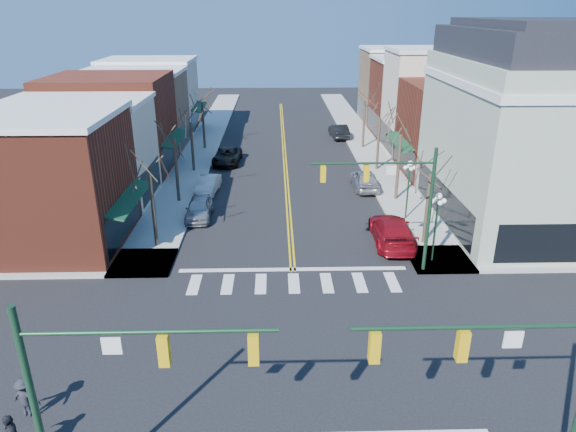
{
  "coord_description": "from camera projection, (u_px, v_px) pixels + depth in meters",
  "views": [
    {
      "loc": [
        -0.95,
        -18.25,
        13.91
      ],
      "look_at": [
        -0.25,
        9.06,
        2.8
      ],
      "focal_mm": 32.0,
      "sensor_mm": 36.0,
      "label": 1
    }
  ],
  "objects": [
    {
      "name": "bldg_right_brick_b",
      "position": [
        418.0,
        98.0,
        58.9
      ],
      "size": [
        10.0,
        8.0,
        8.5
      ],
      "primitive_type": "cube",
      "color": "maroon",
      "rests_on": "ground"
    },
    {
      "name": "lamppost_midblock",
      "position": [
        409.0,
        180.0,
        35.13
      ],
      "size": [
        0.36,
        0.36,
        4.33
      ],
      "color": "#14331E",
      "rests_on": "ground"
    },
    {
      "name": "bldg_left_stucco_b",
      "position": [
        152.0,
        97.0,
        60.53
      ],
      "size": [
        10.0,
        8.0,
        8.2
      ],
      "primitive_type": "cube",
      "color": "beige",
      "rests_on": "ground"
    },
    {
      "name": "victorian_corner",
      "position": [
        542.0,
        128.0,
        33.48
      ],
      "size": [
        12.25,
        14.25,
        13.3
      ],
      "color": "#A6B39B",
      "rests_on": "ground"
    },
    {
      "name": "car_left_far",
      "position": [
        227.0,
        156.0,
        49.18
      ],
      "size": [
        2.72,
        5.33,
        1.44
      ],
      "primitive_type": "imported",
      "rotation": [
        0.0,
        0.0,
        -0.06
      ],
      "color": "black",
      "rests_on": "ground"
    },
    {
      "name": "bldg_right_brick_a",
      "position": [
        463.0,
        130.0,
        44.87
      ],
      "size": [
        10.0,
        8.5,
        8.0
      ],
      "primitive_type": "cube",
      "color": "maroon",
      "rests_on": "ground"
    },
    {
      "name": "tree_left_b",
      "position": [
        177.0,
        171.0,
        38.61
      ],
      "size": [
        0.24,
        0.24,
        5.04
      ],
      "primitive_type": "cylinder",
      "color": "#382B21",
      "rests_on": "ground"
    },
    {
      "name": "car_left_mid",
      "position": [
        208.0,
        185.0,
        41.34
      ],
      "size": [
        1.83,
        4.21,
        1.35
      ],
      "primitive_type": "imported",
      "rotation": [
        0.0,
        0.0,
        -0.1
      ],
      "color": "silver",
      "rests_on": "ground"
    },
    {
      "name": "bldg_left_stucco_a",
      "position": [
        81.0,
        154.0,
        38.44
      ],
      "size": [
        10.0,
        7.0,
        7.5
      ],
      "primitive_type": "cube",
      "color": "beige",
      "rests_on": "ground"
    },
    {
      "name": "tree_left_d",
      "position": [
        204.0,
        126.0,
        53.45
      ],
      "size": [
        0.24,
        0.24,
        4.9
      ],
      "primitive_type": "cylinder",
      "color": "#382B21",
      "rests_on": "ground"
    },
    {
      "name": "bldg_right_tan",
      "position": [
        402.0,
        86.0,
        66.22
      ],
      "size": [
        10.0,
        8.0,
        9.0
      ],
      "primitive_type": "cube",
      "color": "#9B7655",
      "rests_on": "ground"
    },
    {
      "name": "lamppost_corner",
      "position": [
        437.0,
        216.0,
        29.11
      ],
      "size": [
        0.36,
        0.36,
        4.33
      ],
      "color": "#14331E",
      "rests_on": "ground"
    },
    {
      "name": "sidewalk_left",
      "position": [
        177.0,
        197.0,
        40.45
      ],
      "size": [
        3.5,
        70.0,
        0.15
      ],
      "primitive_type": "cube",
      "color": "#9E9B93",
      "rests_on": "ground"
    },
    {
      "name": "traffic_mast_near_left",
      "position": [
        102.0,
        387.0,
        13.4
      ],
      "size": [
        6.6,
        0.28,
        7.2
      ],
      "color": "#14331E",
      "rests_on": "ground"
    },
    {
      "name": "pedestrian_dark_b",
      "position": [
        26.0,
        397.0,
        18.4
      ],
      "size": [
        1.12,
        0.79,
        1.58
      ],
      "primitive_type": "imported",
      "rotation": [
        0.0,
        0.0,
        2.93
      ],
      "color": "black",
      "rests_on": "sidewalk_left"
    },
    {
      "name": "traffic_mast_near_right",
      "position": [
        521.0,
        380.0,
        13.67
      ],
      "size": [
        6.6,
        0.28,
        7.2
      ],
      "color": "#14331E",
      "rests_on": "ground"
    },
    {
      "name": "tree_right_c",
      "position": [
        378.0,
        145.0,
        46.46
      ],
      "size": [
        0.24,
        0.24,
        4.83
      ],
      "primitive_type": "cylinder",
      "color": "#382B21",
      "rests_on": "ground"
    },
    {
      "name": "sidewalk_right",
      "position": [
        397.0,
        195.0,
        40.86
      ],
      "size": [
        3.5,
        70.0,
        0.15
      ],
      "primitive_type": "cube",
      "color": "#9E9B93",
      "rests_on": "ground"
    },
    {
      "name": "tree_left_a",
      "position": [
        154.0,
        212.0,
        31.25
      ],
      "size": [
        0.24,
        0.24,
        4.76
      ],
      "primitive_type": "cylinder",
      "color": "#382B21",
      "rests_on": "ground"
    },
    {
      "name": "bldg_right_stucco",
      "position": [
        438.0,
        103.0,
        51.67
      ],
      "size": [
        10.0,
        7.0,
        10.0
      ],
      "primitive_type": "cube",
      "color": "beige",
      "rests_on": "ground"
    },
    {
      "name": "car_right_far",
      "position": [
        339.0,
        131.0,
        58.87
      ],
      "size": [
        2.05,
        4.88,
        1.57
      ],
      "primitive_type": "imported",
      "rotation": [
        0.0,
        0.0,
        3.23
      ],
      "color": "black",
      "rests_on": "ground"
    },
    {
      "name": "traffic_mast_far_right",
      "position": [
        397.0,
        194.0,
        27.37
      ],
      "size": [
        6.6,
        0.28,
        7.2
      ],
      "color": "#14331E",
      "rests_on": "ground"
    },
    {
      "name": "tree_right_b",
      "position": [
        398.0,
        168.0,
        38.98
      ],
      "size": [
        0.24,
        0.24,
        5.18
      ],
      "primitive_type": "cylinder",
      "color": "#382B21",
      "rests_on": "ground"
    },
    {
      "name": "tree_right_a",
      "position": [
        427.0,
        210.0,
        31.68
      ],
      "size": [
        0.24,
        0.24,
        4.62
      ],
      "primitive_type": "cylinder",
      "color": "#382B21",
      "rests_on": "ground"
    },
    {
      "name": "bldg_left_tan",
      "position": [
        135.0,
        111.0,
        53.43
      ],
      "size": [
        10.0,
        7.5,
        7.8
      ],
      "primitive_type": "cube",
      "color": "#9B7655",
      "rests_on": "ground"
    },
    {
      "name": "car_right_mid",
      "position": [
        365.0,
        179.0,
        42.21
      ],
      "size": [
        2.03,
        4.79,
        1.61
      ],
      "primitive_type": "imported",
      "rotation": [
        0.0,
        0.0,
        3.17
      ],
      "color": "#ABABB0",
      "rests_on": "ground"
    },
    {
      "name": "tree_left_c",
      "position": [
        192.0,
        147.0,
        46.11
      ],
      "size": [
        0.24,
        0.24,
        4.55
      ],
      "primitive_type": "cylinder",
      "color": "#382B21",
      "rests_on": "ground"
    },
    {
      "name": "car_right_near",
      "position": [
        392.0,
        230.0,
        32.42
      ],
      "size": [
        2.6,
        5.94,
        1.7
      ],
      "primitive_type": "imported",
      "rotation": [
        0.0,
        0.0,
        3.1
      ],
      "color": "maroon",
      "rests_on": "ground"
    },
    {
      "name": "ground",
      "position": [
        299.0,
        355.0,
        22.16
      ],
      "size": [
        160.0,
        160.0,
        0.0
      ],
      "primitive_type": "plane",
      "color": "black",
      "rests_on": "ground"
    },
    {
      "name": "tree_right_d",
      "position": [
        364.0,
        125.0,
        53.84
      ],
      "size": [
        0.24,
        0.24,
        4.97
      ],
      "primitive_type": "cylinder",
      "color": "#382B21",
      "rests_on": "ground"
    },
    {
      "name": "car_left_near",
      "position": [
        199.0,
        208.0,
        36.33
      ],
      "size": [
        1.82,
        4.33,
        1.46
      ],
      "primitive_type": "imported",
      "rotation": [
        0.0,
        0.0,
        0.02
      ],
      "color": "#A3A4A8",
      "rests_on": "ground"
    },
    {
      "name": "bldg_left_brick_b",
      "position": [
        112.0,
        125.0,
        45.66
      ],
      "size": [
        10.0,
        9.0,
        8.5
      ],
      "primitive_type": "cube",
      "color": "maroon",
      "rests_on": "ground"
    },
    {
      "name": "bldg_left_brick_a",
      "position": [
        36.0,
        184.0,
        31.17
      ],
      "size": [
        10.0,
        8.5,
        8.0
      ],
      "primitive_type": "cube",
      "color": "maroon",
      "rests_on": "ground"
    }
  ]
}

